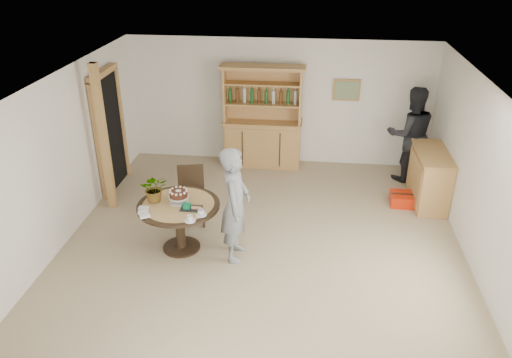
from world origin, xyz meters
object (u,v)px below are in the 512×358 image
object	(u,v)px
hutch	(263,133)
dining_chair	(191,191)
teen_boy	(235,205)
dining_table	(179,213)
red_suitcase	(408,199)
sideboard	(430,177)
adult_person	(411,134)

from	to	relation	value
hutch	dining_chair	size ratio (longest dim) A/B	2.16
teen_boy	hutch	bearing A→B (deg)	-0.74
dining_table	red_suitcase	world-z (taller)	dining_table
sideboard	red_suitcase	xyz separation A→B (m)	(-0.35, -0.16, -0.37)
dining_chair	red_suitcase	world-z (taller)	dining_chair
dining_table	red_suitcase	size ratio (longest dim) A/B	1.97
hutch	red_suitcase	world-z (taller)	hutch
sideboard	adult_person	distance (m)	1.02
hutch	sideboard	xyz separation A→B (m)	(3.04, -1.24, -0.22)
adult_person	hutch	bearing A→B (deg)	-13.79
teen_boy	dining_chair	bearing A→B (deg)	43.13
sideboard	dining_table	bearing A→B (deg)	-154.01
hutch	adult_person	xyz separation A→B (m)	(2.80, -0.35, 0.22)
adult_person	dining_chair	bearing A→B (deg)	21.41
sideboard	dining_chair	xyz separation A→B (m)	(-3.95, -1.09, 0.06)
hutch	dining_table	size ratio (longest dim) A/B	1.70
adult_person	red_suitcase	size ratio (longest dim) A/B	2.99
hutch	red_suitcase	size ratio (longest dim) A/B	3.35
hutch	adult_person	world-z (taller)	hutch
teen_boy	adult_person	world-z (taller)	adult_person
teen_boy	red_suitcase	distance (m)	3.39
dining_chair	red_suitcase	bearing A→B (deg)	2.14
sideboard	dining_table	distance (m)	4.38
sideboard	teen_boy	distance (m)	3.71
adult_person	red_suitcase	world-z (taller)	adult_person
dining_chair	hutch	bearing A→B (deg)	56.30
sideboard	red_suitcase	distance (m)	0.53
hutch	dining_chair	bearing A→B (deg)	-111.38
adult_person	red_suitcase	bearing A→B (deg)	77.50
adult_person	red_suitcase	distance (m)	1.33
dining_table	adult_person	xyz separation A→B (m)	(3.70, 2.81, 0.31)
teen_boy	adult_person	distance (m)	4.07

